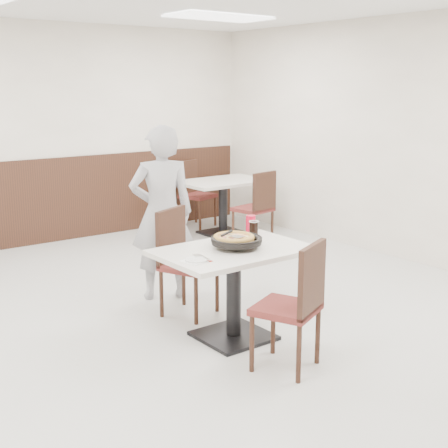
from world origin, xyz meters
TOP-DOWN VIEW (x-y plane):
  - floor at (0.00, 0.00)m, footprint 7.00×7.00m
  - wall_back at (0.00, 3.50)m, footprint 6.00×0.04m
  - wall_right at (3.00, 0.00)m, footprint 0.04×7.00m
  - wainscot_back at (0.00, 3.48)m, footprint 5.90×0.03m
  - fluo_panel_d at (1.50, 1.80)m, footprint 1.20×0.60m
  - main_table at (-0.06, -0.48)m, footprint 1.22×0.82m
  - chair_near at (-0.09, -1.14)m, footprint 0.55×0.55m
  - chair_far at (-0.04, 0.18)m, footprint 0.55×0.55m
  - trivet at (0.00, -0.46)m, footprint 0.12×0.12m
  - pizza_pan at (-0.03, -0.48)m, footprint 0.40×0.40m
  - pizza at (-0.02, -0.43)m, footprint 0.33×0.33m
  - pizza_server at (-0.02, -0.47)m, footprint 0.10×0.12m
  - napkin at (-0.51, -0.59)m, footprint 0.20×0.20m
  - side_plate at (-0.49, -0.59)m, footprint 0.17×0.17m
  - fork at (-0.42, -0.60)m, footprint 0.05×0.17m
  - cola_glass at (0.32, -0.27)m, footprint 0.08×0.08m
  - red_cup at (0.38, -0.16)m, footprint 0.09×0.09m
  - diner_person at (0.02, 0.73)m, footprint 0.71×0.60m
  - bg_table_right at (2.07, 2.48)m, footprint 1.21×0.81m
  - bg_chair_right_near at (2.07, 1.84)m, footprint 0.48×0.48m
  - bg_chair_right_far at (2.07, 3.09)m, footprint 0.52×0.52m

SIDE VIEW (x-z plane):
  - floor at x=0.00m, z-range 0.00..0.00m
  - main_table at x=-0.06m, z-range 0.00..0.75m
  - bg_table_right at x=2.07m, z-range 0.00..0.75m
  - chair_near at x=-0.09m, z-range 0.00..0.95m
  - chair_far at x=-0.04m, z-range 0.00..0.95m
  - bg_chair_right_near at x=2.07m, z-range 0.00..0.95m
  - bg_chair_right_far at x=2.07m, z-range 0.00..0.95m
  - wainscot_back at x=0.00m, z-range 0.00..1.10m
  - napkin at x=-0.51m, z-range 0.75..0.75m
  - side_plate at x=-0.49m, z-range 0.75..0.77m
  - trivet at x=0.00m, z-range 0.75..0.79m
  - fork at x=-0.42m, z-range 0.77..0.77m
  - pizza_pan at x=-0.03m, z-range 0.79..0.80m
  - pizza at x=-0.02m, z-range 0.80..0.82m
  - cola_glass at x=0.32m, z-range 0.75..0.88m
  - red_cup at x=0.38m, z-range 0.75..0.91m
  - diner_person at x=0.02m, z-range 0.00..1.66m
  - pizza_server at x=-0.02m, z-range 0.84..0.84m
  - wall_back at x=0.00m, z-range 0.00..2.80m
  - wall_right at x=3.00m, z-range 0.00..2.80m
  - fluo_panel_d at x=1.50m, z-range 2.77..2.79m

